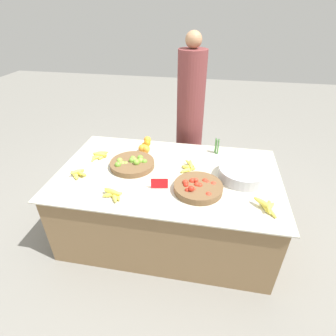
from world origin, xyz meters
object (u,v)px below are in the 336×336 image
at_px(metal_bowl, 243,173).
at_px(price_sign, 159,184).
at_px(tomato_basket, 198,187).
at_px(vendor_person, 190,121).
at_px(lime_bowl, 132,164).

height_order(metal_bowl, price_sign, metal_bowl).
bearing_deg(tomato_basket, vendor_person, 99.93).
distance_m(metal_bowl, price_sign, 0.70).
bearing_deg(vendor_person, lime_bowl, -116.82).
xyz_separation_m(lime_bowl, price_sign, (0.31, -0.27, 0.02)).
bearing_deg(lime_bowl, metal_bowl, -0.51).
relative_size(price_sign, vendor_person, 0.08).
xyz_separation_m(tomato_basket, vendor_person, (-0.19, 1.07, 0.09)).
bearing_deg(metal_bowl, lime_bowl, 179.49).
xyz_separation_m(price_sign, vendor_person, (0.11, 1.10, 0.07)).
height_order(lime_bowl, tomato_basket, tomato_basket).
xyz_separation_m(tomato_basket, metal_bowl, (0.35, 0.24, 0.02)).
bearing_deg(vendor_person, metal_bowl, -57.39).
bearing_deg(lime_bowl, tomato_basket, -22.05).
bearing_deg(lime_bowl, vendor_person, 63.18).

